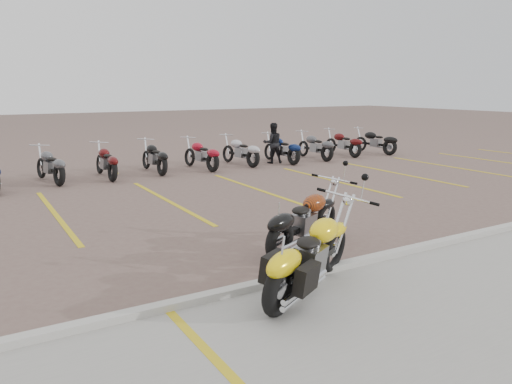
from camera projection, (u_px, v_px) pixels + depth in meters
ground at (246, 243)px, 9.30m from camera, size 100.00×100.00×0.00m
concrete_apron at (446, 349)px, 5.51m from camera, size 60.00×5.00×0.01m
curb at (310, 273)px, 7.61m from camera, size 60.00×0.18×0.12m
parking_stripes at (168, 201)px, 12.67m from camera, size 38.00×5.50×0.01m
yellow_cruiser at (305, 259)px, 6.92m from camera, size 2.25×1.31×1.02m
flame_cruiser at (301, 224)px, 8.81m from camera, size 2.18×1.08×0.96m
person_b at (273, 143)px, 18.80m from camera, size 0.87×0.76×1.52m
bg_bike_row at (155, 157)px, 16.56m from camera, size 20.64×2.05×1.10m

